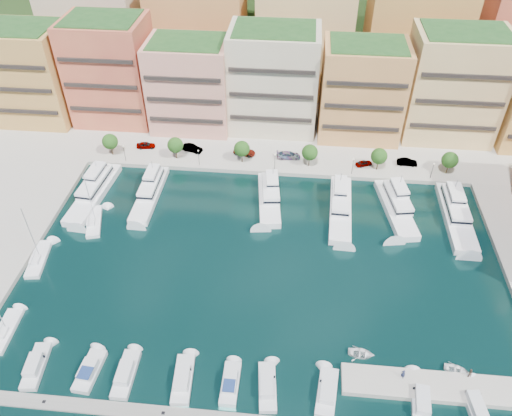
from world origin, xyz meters
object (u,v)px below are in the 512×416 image
object	(u,v)px
tree_4	(379,156)
yacht_1	(150,191)
cruiser_6	(327,393)
person_1	(470,373)
tree_5	(450,160)
yacht_0	(94,190)
yacht_6	(456,212)
tender_0	(361,354)
car_1	(192,148)
cruiser_5	(267,387)
lamppost_1	(199,155)
cruiser_2	(126,375)
cruiser_4	(230,384)
yacht_5	(396,205)
cruiser_8	(421,401)
tree_1	(175,145)
tree_2	(242,149)
cruiser_1	(89,371)
cruiser_9	(475,406)
lamppost_2	(275,159)
lamppost_3	(353,164)
cruiser_0	(36,366)
car_3	(288,155)
lamppost_0	(124,151)
yacht_4	(340,206)
tree_0	(110,142)
tree_3	(310,152)
person_0	(403,374)
sailboat_0	(5,332)
car_0	(146,145)
sailboat_1	(39,260)
cruiser_3	(183,380)
lamppost_4	(433,168)
tender_2	(457,370)
car_5	(407,162)
sailboat_2	(94,222)
tender_1	(411,368)
car_4	(364,163)

from	to	relation	value
tree_4	yacht_1	xyz separation A→B (m)	(-51.02, -13.53, -3.65)
cruiser_6	person_1	size ratio (longest dim) A/B	4.66
tree_4	tree_5	xyz separation A→B (m)	(16.00, 0.00, 0.00)
yacht_0	yacht_6	size ratio (longest dim) A/B	1.00
tender_0	car_1	distance (m)	66.22
yacht_0	cruiser_5	world-z (taller)	yacht_0
lamppost_1	cruiser_2	distance (m)	55.90
cruiser_2	cruiser_4	world-z (taller)	cruiser_4
yacht_5	cruiser_8	world-z (taller)	yacht_5
tree_1	cruiser_2	size ratio (longest dim) A/B	0.68
tree_2	car_1	distance (m)	13.59
cruiser_1	cruiser_9	bearing A→B (deg)	0.01
lamppost_2	yacht_0	size ratio (longest dim) A/B	0.19
tree_4	cruiser_1	size ratio (longest dim) A/B	0.75
lamppost_3	yacht_1	xyz separation A→B (m)	(-45.02, -11.23, -2.73)
cruiser_0	car_3	bearing A→B (deg)	58.93
lamppost_0	person_1	distance (m)	86.13
tree_4	lamppost_1	world-z (taller)	tree_4
yacht_4	cruiser_5	size ratio (longest dim) A/B	2.61
tree_0	lamppost_2	size ratio (longest dim) A/B	1.35
cruiser_2	cruiser_6	xyz separation A→B (m)	(30.91, 0.00, 0.00)
tree_1	car_3	distance (m)	27.30
tree_2	cruiser_1	xyz separation A→B (m)	(-16.96, -58.10, -4.17)
tree_3	person_0	bearing A→B (deg)	-74.54
tree_4	sailboat_0	distance (m)	83.98
car_0	lamppost_2	bearing A→B (deg)	-108.22
sailboat_1	tree_5	bearing A→B (deg)	23.11
yacht_1	cruiser_3	distance (m)	47.63
lamppost_4	tender_2	size ratio (longest dim) A/B	1.06
cruiser_8	car_3	distance (m)	64.85
tree_1	cruiser_8	distance (m)	76.45
car_5	cruiser_5	bearing A→B (deg)	157.28
yacht_4	sailboat_2	xyz separation A→B (m)	(-51.42, -9.55, -0.78)
tree_5	sailboat_1	xyz separation A→B (m)	(-83.30, -35.55, -4.43)
sailboat_1	person_1	world-z (taller)	sailboat_1
car_5	tree_4	bearing A→B (deg)	112.04
lamppost_1	sailboat_1	distance (m)	41.92
tender_1	car_5	distance (m)	55.48
cruiser_2	cruiser_6	distance (m)	30.91
lamppost_2	cruiser_6	xyz separation A→B (m)	(11.73, -55.79, -3.28)
yacht_6	cruiser_6	distance (m)	51.56
lamppost_0	lamppost_1	size ratio (longest dim) A/B	1.00
tree_5	yacht_6	distance (m)	14.93
tender_0	sailboat_1	bearing A→B (deg)	81.44
lamppost_4	car_4	bearing A→B (deg)	166.51
sailboat_0	sailboat_1	bearing A→B (deg)	95.57
lamppost_3	cruiser_2	size ratio (longest dim) A/B	0.51
yacht_6	lamppost_4	bearing A→B (deg)	104.91
sailboat_0	cruiser_1	bearing A→B (deg)	-19.56
tender_0	car_3	size ratio (longest dim) A/B	0.74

